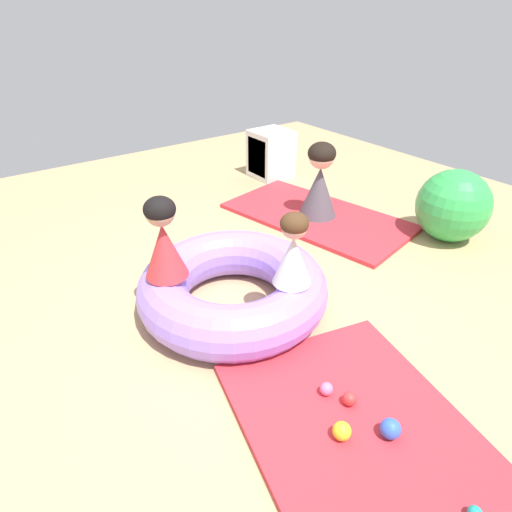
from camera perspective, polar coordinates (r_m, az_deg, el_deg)
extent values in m
plane|color=tan|center=(3.02, -2.02, -8.35)|extent=(8.00, 8.00, 0.00)
cube|color=red|center=(2.35, 16.09, -24.47)|extent=(1.97, 1.47, 0.04)
cube|color=red|center=(4.42, 8.02, 5.18)|extent=(1.97, 1.29, 0.04)
torus|color=#9975EA|center=(3.03, -3.06, -4.17)|extent=(1.32, 1.32, 0.35)
cone|color=red|center=(2.80, -11.93, 0.74)|extent=(0.39, 0.39, 0.37)
sphere|color=tan|center=(2.68, -12.53, 5.69)|extent=(0.18, 0.18, 0.18)
ellipsoid|color=black|center=(2.67, -12.58, 6.04)|extent=(0.20, 0.20, 0.16)
cone|color=white|center=(2.69, 4.84, -0.53)|extent=(0.26, 0.26, 0.32)
sphere|color=#DBAD89|center=(2.58, 5.06, 3.96)|extent=(0.16, 0.16, 0.16)
ellipsoid|color=#472D19|center=(2.57, 5.08, 4.28)|extent=(0.17, 0.17, 0.14)
cone|color=#4C4751|center=(4.31, 8.27, 8.36)|extent=(0.53, 0.53, 0.49)
sphere|color=beige|center=(4.19, 8.64, 12.90)|extent=(0.25, 0.25, 0.25)
ellipsoid|color=black|center=(4.18, 8.67, 13.21)|extent=(0.27, 0.27, 0.21)
sphere|color=pink|center=(2.50, 9.25, -16.87)|extent=(0.07, 0.07, 0.07)
sphere|color=red|center=(2.47, 12.21, -17.88)|extent=(0.08, 0.08, 0.08)
sphere|color=blue|center=(2.38, 17.26, -20.87)|extent=(0.10, 0.10, 0.10)
sphere|color=yellow|center=(2.32, 11.23, -21.65)|extent=(0.09, 0.09, 0.09)
sphere|color=green|center=(4.25, 24.49, 6.04)|extent=(0.64, 0.64, 0.64)
cube|color=white|center=(5.41, 1.99, 13.27)|extent=(0.44, 0.44, 0.56)
cube|color=#2D2D33|center=(5.34, 0.94, 13.05)|extent=(0.34, 0.20, 0.44)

